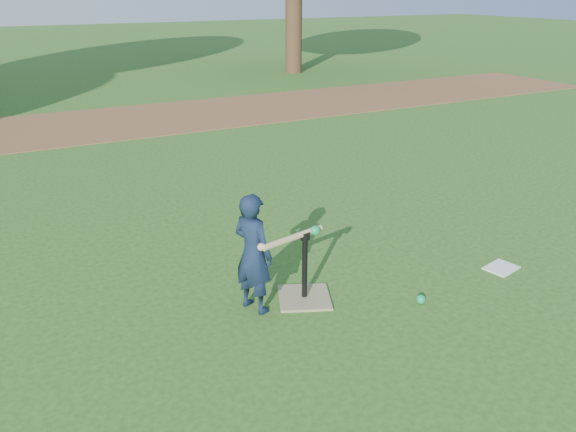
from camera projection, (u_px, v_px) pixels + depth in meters
name	position (u px, v px, depth m)	size (l,w,h in m)	color
ground	(283.00, 301.00, 4.73)	(80.00, 80.00, 0.00)	#285116
dirt_strip	(107.00, 123.00, 10.88)	(24.00, 3.00, 0.01)	brown
child	(253.00, 253.00, 4.44)	(0.37, 0.24, 1.00)	#101C31
wiffle_ball_ground	(421.00, 299.00, 4.68)	(0.08, 0.08, 0.08)	#0D9450
clipboard	(501.00, 268.00, 5.28)	(0.30, 0.23, 0.01)	silver
batting_tee	(304.00, 287.00, 4.73)	(0.56, 0.56, 0.61)	#8A7F58
swing_action	(295.00, 237.00, 4.48)	(0.63, 0.18, 0.08)	tan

